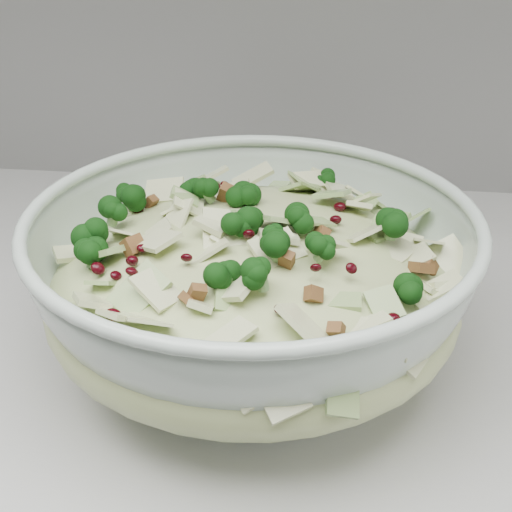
{
  "coord_description": "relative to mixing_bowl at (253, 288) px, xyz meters",
  "views": [
    {
      "loc": [
        0.66,
        1.14,
        1.25
      ],
      "look_at": [
        0.6,
        1.6,
        1.0
      ],
      "focal_mm": 50.0,
      "sensor_mm": 36.0,
      "label": 1
    }
  ],
  "objects": [
    {
      "name": "salad",
      "position": [
        -0.0,
        0.0,
        0.02
      ],
      "size": [
        0.42,
        0.42,
        0.13
      ],
      "rotation": [
        0.0,
        0.0,
        0.47
      ],
      "color": "#C5CA8A",
      "rests_on": "mixing_bowl"
    },
    {
      "name": "mixing_bowl",
      "position": [
        0.0,
        0.0,
        0.0
      ],
      "size": [
        0.44,
        0.44,
        0.13
      ],
      "rotation": [
        0.0,
        0.0,
        0.44
      ],
      "color": "#B6C8BA",
      "rests_on": "counter"
    }
  ]
}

